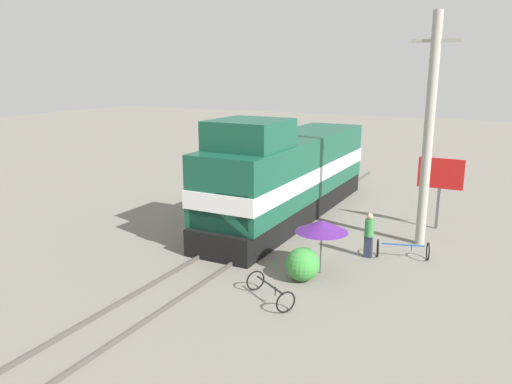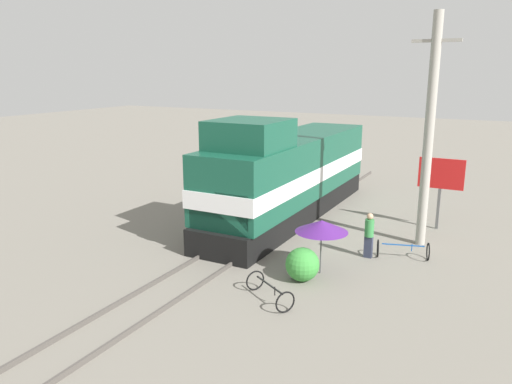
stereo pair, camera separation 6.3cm
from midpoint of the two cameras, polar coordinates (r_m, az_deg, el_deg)
The scene contains 11 objects.
ground_plane at distance 20.76m, azimuth -0.74°, elevation -5.67°, with size 120.00×120.00×0.00m, color slate.
rail_near at distance 21.07m, azimuth -2.46°, elevation -5.17°, with size 0.08×32.29×0.15m, color #4C4742.
rail_far at distance 20.42m, azimuth 1.04°, elevation -5.78°, with size 0.08×32.29×0.15m, color #4C4742.
locomotive at distance 23.47m, azimuth 3.68°, elevation 1.93°, with size 3.02×13.69×5.01m.
utility_pole at distance 20.57m, azimuth 19.25°, elevation 6.56°, with size 1.80×0.38×9.06m.
vendor_umbrella at distance 17.24m, azimuth 7.62°, elevation -3.89°, with size 1.83×1.83×1.93m.
billboard_sign at distance 23.25m, azimuth 20.45°, elevation 1.55°, with size 1.92×0.12×3.18m.
shrub_cluster at distance 16.96m, azimuth 5.43°, elevation -8.24°, with size 1.15×1.15×1.15m, color #388C38.
person_bystander at distance 19.24m, azimuth 12.89°, elevation -4.65°, with size 0.34×0.34×1.74m.
bicycle at distance 19.64m, azimuth 16.52°, elevation -6.34°, with size 1.99×1.18×0.67m.
bicycle_spare at distance 15.57m, azimuth 1.67°, elevation -11.19°, with size 1.90×1.54×0.67m.
Camera 2 is at (9.41, -17.16, 6.92)m, focal length 35.00 mm.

